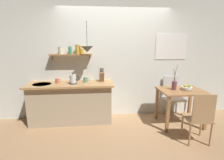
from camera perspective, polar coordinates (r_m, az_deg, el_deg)
name	(u,v)px	position (r m, az deg, el deg)	size (l,w,h in m)	color
ground_plane	(118,126)	(3.90, 1.90, -14.52)	(14.00, 14.00, 0.00)	#A87F56
back_wall	(123,59)	(4.17, 3.63, 6.69)	(6.80, 0.11, 2.70)	silver
kitchen_counter	(71,102)	(4.02, -13.08, -7.04)	(1.83, 0.63, 0.89)	tan
wall_shelf	(73,52)	(3.96, -12.44, 8.89)	(0.91, 0.20, 0.34)	#9E6B3D
dining_table	(181,96)	(4.00, 21.33, -4.87)	(0.90, 0.71, 0.77)	#9E6B3D
dining_chair_near	(200,116)	(3.44, 26.49, -10.41)	(0.46, 0.44, 0.94)	tan
dining_chair_far	(172,94)	(4.47, 18.90, -4.42)	(0.46, 0.46, 0.95)	silver
fruit_bowl	(187,88)	(4.00, 23.00, -2.29)	(0.22, 0.22, 0.12)	silver
twig_vase	(174,85)	(3.91, 19.44, -1.60)	(0.10, 0.10, 0.52)	brown
electric_kettle	(73,79)	(3.79, -12.46, 0.27)	(0.24, 0.16, 0.22)	black
knife_block	(102,76)	(3.92, -3.34, 1.25)	(0.10, 0.19, 0.30)	brown
coffee_mug_by_sink	(58,81)	(3.95, -17.19, -0.25)	(0.13, 0.08, 0.10)	#C6664C
coffee_mug_spare	(86,80)	(3.91, -8.49, 0.11)	(0.14, 0.09, 0.11)	slate
pendant_lamp	(87,49)	(3.66, -8.03, 9.87)	(0.25, 0.25, 0.61)	black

